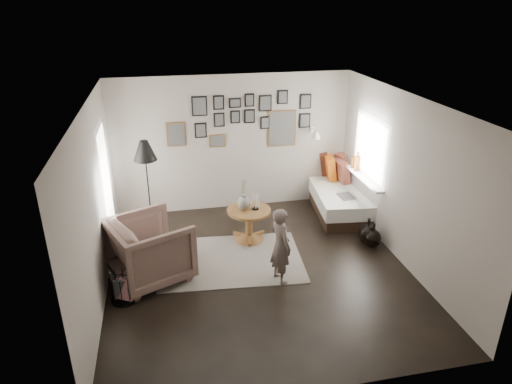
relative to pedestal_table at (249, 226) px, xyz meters
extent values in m
plane|color=black|center=(-0.03, -0.97, -0.27)|extent=(4.80, 4.80, 0.00)
plane|color=#9D9489|center=(-0.03, 1.43, 1.03)|extent=(4.50, 0.00, 4.50)
plane|color=#9D9489|center=(-0.03, -3.37, 1.03)|extent=(4.50, 0.00, 4.50)
plane|color=#9D9489|center=(-2.28, -0.97, 1.03)|extent=(0.00, 4.80, 4.80)
plane|color=#9D9489|center=(2.22, -0.97, 1.03)|extent=(0.00, 4.80, 4.80)
plane|color=white|center=(-0.03, -0.97, 2.33)|extent=(4.80, 4.80, 0.00)
plane|color=white|center=(-2.26, 0.23, 0.78)|extent=(0.00, 2.14, 2.14)
plane|color=white|center=(-2.26, 0.23, 0.78)|extent=(0.00, 1.88, 1.88)
plane|color=white|center=(-2.26, 0.23, 0.78)|extent=(0.00, 1.93, 1.93)
plane|color=white|center=(2.21, 0.23, 1.18)|extent=(0.00, 1.30, 1.30)
plane|color=white|center=(2.21, 0.23, 1.18)|extent=(0.00, 1.14, 1.14)
cube|color=white|center=(2.15, 0.23, 0.61)|extent=(0.15, 1.32, 0.04)
cylinder|color=#8C4C14|center=(2.15, 0.58, 0.77)|extent=(0.10, 0.10, 0.28)
cylinder|color=#8C4C14|center=(2.15, 0.75, 0.74)|extent=(0.08, 0.08, 0.22)
cube|color=brown|center=(-1.08, 1.41, 1.28)|extent=(0.35, 0.03, 0.45)
cube|color=black|center=(-1.08, 1.39, 1.28)|extent=(0.30, 0.01, 0.40)
cube|color=black|center=(-0.63, 1.41, 1.78)|extent=(0.28, 0.03, 0.36)
cube|color=black|center=(-0.63, 1.39, 1.78)|extent=(0.23, 0.01, 0.31)
cube|color=black|center=(-0.63, 1.41, 1.33)|extent=(0.22, 0.03, 0.28)
cube|color=black|center=(-0.63, 1.39, 1.33)|extent=(0.17, 0.01, 0.23)
cube|color=black|center=(-0.28, 1.41, 1.83)|extent=(0.20, 0.03, 0.26)
cube|color=black|center=(-0.28, 1.39, 1.83)|extent=(0.15, 0.01, 0.21)
cube|color=black|center=(-0.28, 1.41, 1.51)|extent=(0.20, 0.03, 0.26)
cube|color=black|center=(-0.28, 1.39, 1.51)|extent=(0.15, 0.01, 0.21)
cube|color=black|center=(0.02, 1.41, 1.81)|extent=(0.22, 0.03, 0.18)
cube|color=black|center=(0.02, 1.39, 1.81)|extent=(0.17, 0.01, 0.13)
cube|color=black|center=(0.02, 1.41, 1.55)|extent=(0.18, 0.03, 0.24)
cube|color=black|center=(0.02, 1.39, 1.55)|extent=(0.13, 0.01, 0.19)
cube|color=black|center=(0.29, 1.41, 1.85)|extent=(0.18, 0.03, 0.24)
cube|color=black|center=(0.29, 1.39, 1.85)|extent=(0.13, 0.01, 0.19)
cube|color=black|center=(0.29, 1.41, 1.55)|extent=(0.20, 0.03, 0.26)
cube|color=black|center=(0.29, 1.39, 1.55)|extent=(0.15, 0.01, 0.21)
cube|color=black|center=(0.59, 1.41, 1.78)|extent=(0.24, 0.03, 0.30)
cube|color=black|center=(0.59, 1.39, 1.78)|extent=(0.19, 0.01, 0.25)
cube|color=black|center=(0.59, 1.41, 1.41)|extent=(0.18, 0.03, 0.24)
cube|color=black|center=(0.59, 1.39, 1.41)|extent=(0.13, 0.01, 0.19)
cube|color=brown|center=(0.92, 1.41, 1.28)|extent=(0.55, 0.03, 0.70)
cube|color=black|center=(0.92, 1.39, 1.28)|extent=(0.50, 0.01, 0.65)
cube|color=black|center=(0.92, 1.41, 1.88)|extent=(0.20, 0.03, 0.26)
cube|color=black|center=(0.92, 1.39, 1.88)|extent=(0.15, 0.01, 0.21)
cube|color=black|center=(1.37, 1.41, 1.78)|extent=(0.22, 0.03, 0.28)
cube|color=black|center=(1.37, 1.39, 1.78)|extent=(0.17, 0.01, 0.23)
cube|color=black|center=(1.37, 1.41, 1.41)|extent=(0.22, 0.03, 0.28)
cube|color=black|center=(1.37, 1.39, 1.41)|extent=(0.17, 0.01, 0.23)
cube|color=brown|center=(-0.33, 1.41, 1.11)|extent=(0.30, 0.03, 0.24)
cube|color=black|center=(-0.33, 1.39, 1.11)|extent=(0.25, 0.01, 0.19)
cube|color=white|center=(1.52, 1.40, 1.23)|extent=(0.06, 0.04, 0.10)
cylinder|color=white|center=(1.52, 1.28, 1.25)|extent=(0.02, 0.24, 0.02)
cone|color=white|center=(1.52, 1.15, 1.19)|extent=(0.18, 0.18, 0.14)
cube|color=beige|center=(-0.41, -0.59, -0.26)|extent=(2.36, 1.75, 0.01)
cone|color=brown|center=(0.00, 0.00, -0.22)|extent=(0.55, 0.55, 0.11)
cylinder|color=brown|center=(0.00, 0.00, 0.03)|extent=(0.12, 0.12, 0.42)
cylinder|color=brown|center=(0.00, 0.00, 0.29)|extent=(0.74, 0.74, 0.04)
ellipsoid|color=black|center=(-0.08, 0.02, 0.43)|extent=(0.21, 0.21, 0.23)
cylinder|color=black|center=(-0.08, 0.02, 0.57)|extent=(0.06, 0.06, 0.04)
cylinder|color=black|center=(0.11, 0.00, 0.32)|extent=(0.13, 0.13, 0.02)
cube|color=black|center=(1.93, 0.89, -0.15)|extent=(1.12, 2.18, 0.24)
cube|color=silver|center=(1.93, 0.89, 0.10)|extent=(1.18, 2.25, 0.26)
cube|color=#C44D0B|center=(1.96, 1.75, 0.50)|extent=(0.27, 0.62, 0.61)
cube|color=#3E1C13|center=(1.80, 1.64, 0.47)|extent=(0.36, 0.59, 0.55)
cube|color=maroon|center=(2.09, 1.47, 0.46)|extent=(0.34, 0.57, 0.53)
cube|color=#C44D0B|center=(1.87, 1.31, 0.45)|extent=(0.33, 0.54, 0.50)
cube|color=maroon|center=(2.04, 1.11, 0.43)|extent=(0.27, 0.48, 0.46)
cube|color=black|center=(1.88, 0.34, 0.24)|extent=(0.26, 0.34, 0.02)
imported|color=brown|center=(-1.63, -0.83, 0.21)|extent=(1.38, 1.37, 0.96)
cube|color=silver|center=(-1.60, -0.78, 0.21)|extent=(0.57, 0.58, 0.20)
cylinder|color=black|center=(-1.63, 0.65, -0.26)|extent=(0.26, 0.26, 0.03)
cylinder|color=black|center=(-1.63, 0.65, 0.48)|extent=(0.02, 0.02, 1.50)
cone|color=black|center=(-1.63, 0.65, 1.25)|extent=(0.39, 0.39, 0.34)
cube|color=black|center=(-2.03, -1.31, -0.08)|extent=(0.23, 0.10, 0.31)
cube|color=silver|center=(-2.00, -1.33, -0.08)|extent=(0.24, 0.18, 0.31)
ellipsoid|color=black|center=(1.94, -0.54, -0.09)|extent=(0.32, 0.32, 0.37)
cylinder|color=black|center=(1.94, -0.54, 0.15)|extent=(0.05, 0.05, 0.11)
ellipsoid|color=black|center=(1.97, -0.66, -0.11)|extent=(0.28, 0.28, 0.32)
cylinder|color=black|center=(1.97, -0.66, 0.11)|extent=(0.05, 0.05, 0.11)
imported|color=#5E514A|center=(0.21, -1.28, 0.32)|extent=(0.39, 0.49, 1.17)
camera|label=1|loc=(-1.30, -6.79, 3.62)|focal=32.00mm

